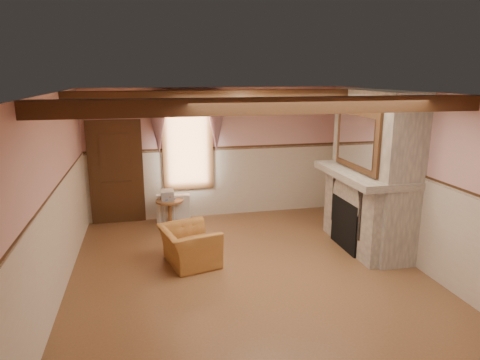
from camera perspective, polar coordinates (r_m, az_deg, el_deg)
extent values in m
cube|color=brown|center=(6.94, 1.03, -12.26)|extent=(5.50, 6.00, 0.01)
cube|color=silver|center=(6.23, 1.15, 11.53)|extent=(5.50, 6.00, 0.01)
cube|color=tan|center=(9.32, -3.29, 3.62)|extent=(5.50, 0.02, 2.80)
cube|color=tan|center=(3.77, 12.21, -12.50)|extent=(5.50, 0.02, 2.80)
cube|color=tan|center=(6.40, -23.61, -2.31)|extent=(0.02, 6.00, 2.80)
cube|color=tan|center=(7.57, 21.77, 0.23)|extent=(0.02, 6.00, 2.80)
cube|color=black|center=(7.95, 14.22, -5.71)|extent=(0.20, 0.95, 0.90)
imported|color=#9E662D|center=(7.18, -6.79, -8.71)|extent=(1.04, 1.13, 0.62)
cylinder|color=brown|center=(9.00, -9.33, -4.31)|extent=(0.69, 0.69, 0.55)
cube|color=#B7AD8C|center=(8.90, -9.66, -2.00)|extent=(0.26, 0.32, 0.20)
cube|color=silver|center=(9.19, -8.87, -3.74)|extent=(0.72, 0.27, 0.60)
imported|color=brown|center=(7.86, 15.99, 1.67)|extent=(0.38, 0.38, 0.09)
cube|color=black|center=(8.47, 13.71, 3.04)|extent=(0.14, 0.24, 0.20)
cylinder|color=gold|center=(8.14, 14.88, 2.82)|extent=(0.11, 0.11, 0.28)
cylinder|color=#B2151F|center=(7.42, 17.87, 1.10)|extent=(0.06, 0.06, 0.16)
cylinder|color=yellow|center=(7.48, 17.60, 1.06)|extent=(0.06, 0.06, 0.12)
cube|color=gray|center=(7.89, 17.39, 1.12)|extent=(0.85, 2.00, 2.80)
cube|color=gray|center=(7.81, 16.22, 0.78)|extent=(1.05, 2.05, 0.12)
cube|color=silver|center=(7.61, 15.31, 5.19)|extent=(0.06, 1.44, 1.04)
cube|color=black|center=(9.23, -16.17, 0.77)|extent=(1.10, 0.10, 2.10)
cube|color=white|center=(9.17, -7.00, 4.96)|extent=(1.06, 0.08, 2.02)
cube|color=gray|center=(9.01, -7.05, 8.65)|extent=(1.30, 0.14, 1.40)
cube|color=black|center=(5.08, 4.41, 9.82)|extent=(5.50, 0.18, 0.20)
cube|color=black|center=(7.41, -1.11, 11.13)|extent=(5.50, 0.18, 0.20)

